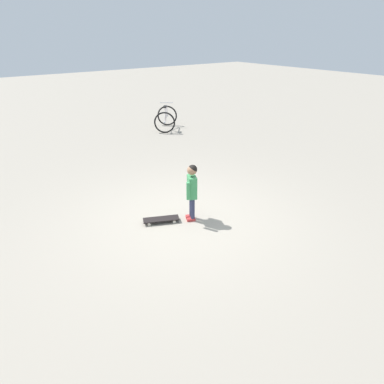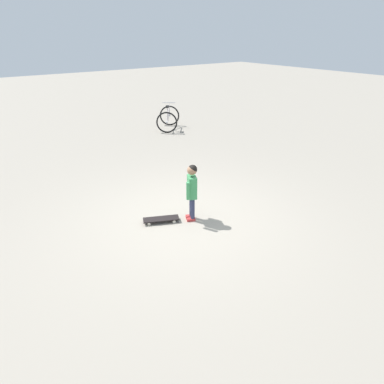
% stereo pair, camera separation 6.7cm
% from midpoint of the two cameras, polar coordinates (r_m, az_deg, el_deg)
% --- Properties ---
extents(ground_plane, '(50.00, 50.00, 0.00)m').
position_cam_midpoint_polar(ground_plane, '(6.33, -1.42, -4.44)').
color(ground_plane, '#9E9384').
extents(child_person, '(0.28, 0.34, 1.06)m').
position_cam_midpoint_polar(child_person, '(6.01, -0.33, 0.91)').
color(child_person, '#2D3351').
rests_on(child_person, ground).
extents(skateboard, '(0.44, 0.66, 0.07)m').
position_cam_midpoint_polar(skateboard, '(6.21, -5.47, -4.55)').
color(skateboard, black).
rests_on(skateboard, ground).
extents(bicycle_near, '(1.28, 1.22, 0.85)m').
position_cam_midpoint_polar(bicycle_near, '(12.18, -4.53, 12.16)').
color(bicycle_near, black).
rests_on(bicycle_near, ground).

